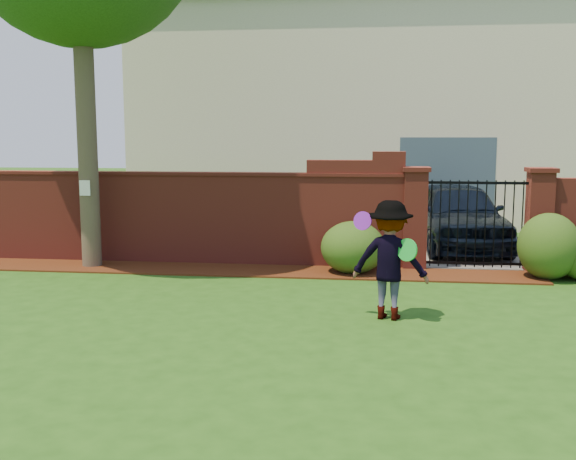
# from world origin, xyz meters

# --- Properties ---
(ground) EXTENTS (80.00, 80.00, 0.01)m
(ground) POSITION_xyz_m (0.00, 0.00, -0.01)
(ground) COLOR #214C13
(ground) RESTS_ON ground
(mulch_bed) EXTENTS (11.10, 1.08, 0.03)m
(mulch_bed) POSITION_xyz_m (-0.95, 3.34, 0.01)
(mulch_bed) COLOR #39180A
(mulch_bed) RESTS_ON ground
(brick_wall) EXTENTS (8.70, 0.31, 2.16)m
(brick_wall) POSITION_xyz_m (-2.01, 4.00, 0.93)
(brick_wall) COLOR maroon
(brick_wall) RESTS_ON ground
(pillar_left) EXTENTS (0.50, 0.50, 1.88)m
(pillar_left) POSITION_xyz_m (2.40, 4.00, 0.96)
(pillar_left) COLOR maroon
(pillar_left) RESTS_ON ground
(pillar_right) EXTENTS (0.50, 0.50, 1.88)m
(pillar_right) POSITION_xyz_m (4.60, 4.00, 0.96)
(pillar_right) COLOR maroon
(pillar_right) RESTS_ON ground
(iron_gate) EXTENTS (1.78, 0.03, 1.60)m
(iron_gate) POSITION_xyz_m (3.50, 4.00, 0.85)
(iron_gate) COLOR black
(iron_gate) RESTS_ON ground
(driveway) EXTENTS (3.20, 8.00, 0.01)m
(driveway) POSITION_xyz_m (3.50, 8.00, 0.01)
(driveway) COLOR slate
(driveway) RESTS_ON ground
(house) EXTENTS (12.40, 6.40, 6.30)m
(house) POSITION_xyz_m (1.00, 12.00, 3.16)
(house) COLOR beige
(house) RESTS_ON ground
(car) EXTENTS (2.12, 4.43, 1.46)m
(car) POSITION_xyz_m (3.48, 6.13, 0.73)
(car) COLOR black
(car) RESTS_ON ground
(paper_notice) EXTENTS (0.20, 0.01, 0.28)m
(paper_notice) POSITION_xyz_m (-3.60, 3.21, 1.50)
(paper_notice) COLOR white
(paper_notice) RESTS_ON tree
(shrub_left) EXTENTS (1.15, 1.15, 0.94)m
(shrub_left) POSITION_xyz_m (1.28, 3.39, 0.47)
(shrub_left) COLOR #1F4615
(shrub_left) RESTS_ON ground
(shrub_middle) EXTENTS (1.04, 1.04, 1.15)m
(shrub_middle) POSITION_xyz_m (4.62, 3.31, 0.57)
(shrub_middle) COLOR #1F4615
(shrub_middle) RESTS_ON ground
(man) EXTENTS (1.15, 0.83, 1.60)m
(man) POSITION_xyz_m (1.84, 0.46, 0.80)
(man) COLOR gray
(man) RESTS_ON ground
(frisbee_purple) EXTENTS (0.26, 0.16, 0.25)m
(frisbee_purple) POSITION_xyz_m (1.48, 0.51, 1.32)
(frisbee_purple) COLOR purple
(frisbee_purple) RESTS_ON man
(frisbee_green) EXTENTS (0.28, 0.23, 0.30)m
(frisbee_green) POSITION_xyz_m (2.07, 0.26, 0.98)
(frisbee_green) COLOR green
(frisbee_green) RESTS_ON man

